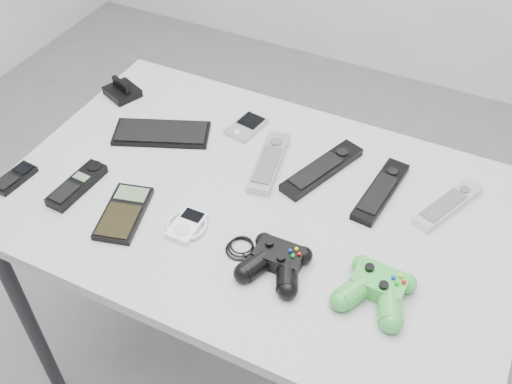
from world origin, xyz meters
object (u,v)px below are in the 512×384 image
at_px(remote_black_a, 322,169).
at_px(mobile_phone, 15,178).
at_px(pda_keyboard, 162,133).
at_px(controller_green, 377,288).
at_px(calculator, 124,213).
at_px(cordless_handset, 77,185).
at_px(pda, 246,126).
at_px(remote_silver_b, 448,204).
at_px(remote_silver_a, 269,161).
at_px(remote_black_b, 381,191).
at_px(mp3_player, 187,225).
at_px(controller_black, 276,260).
at_px(desk, 259,220).

relative_size(remote_black_a, mobile_phone, 2.29).
bearing_deg(pda_keyboard, controller_green, -42.77).
relative_size(pda_keyboard, calculator, 1.43).
bearing_deg(remote_black_a, cordless_handset, -127.85).
distance_m(pda, mobile_phone, 0.55).
bearing_deg(pda_keyboard, mobile_phone, -149.02).
height_order(remote_silver_b, calculator, remote_silver_b).
distance_m(pda, cordless_handset, 0.42).
bearing_deg(mobile_phone, remote_silver_a, 36.43).
xyz_separation_m(remote_black_a, calculator, (-0.32, -0.31, -0.00)).
xyz_separation_m(remote_silver_b, cordless_handset, (-0.74, -0.30, 0.00)).
bearing_deg(remote_black_b, mobile_phone, -151.09).
bearing_deg(pda, mp3_player, -74.28).
bearing_deg(controller_green, pda, 145.26).
xyz_separation_m(pda, mp3_player, (0.04, -0.35, 0.00)).
height_order(pda_keyboard, controller_black, controller_black).
relative_size(pda, controller_black, 0.45).
distance_m(pda_keyboard, mobile_phone, 0.35).
bearing_deg(cordless_handset, remote_black_b, 28.13).
bearing_deg(desk, controller_green, -23.07).
xyz_separation_m(pda_keyboard, pda, (0.17, 0.11, 0.00)).
bearing_deg(mp3_player, pda, 95.69).
bearing_deg(remote_silver_b, mp3_player, -124.14).
height_order(pda, remote_black_b, remote_black_b).
height_order(desk, remote_black_a, remote_black_a).
bearing_deg(remote_black_a, desk, -101.28).
xyz_separation_m(desk, controller_green, (0.30, -0.13, 0.09)).
bearing_deg(controller_black, mobile_phone, -177.91).
relative_size(remote_black_a, cordless_handset, 1.50).
xyz_separation_m(pda_keyboard, mp3_player, (0.21, -0.23, 0.00)).
xyz_separation_m(remote_silver_b, mp3_player, (-0.47, -0.30, -0.00)).
bearing_deg(mp3_player, controller_green, 0.72).
bearing_deg(desk, remote_silver_a, 104.89).
height_order(desk, controller_green, controller_green).
relative_size(remote_silver_b, controller_green, 1.29).
xyz_separation_m(remote_silver_a, remote_silver_b, (0.40, 0.05, -0.00)).
height_order(mobile_phone, calculator, same).
height_order(controller_black, controller_green, controller_green).
bearing_deg(remote_silver_b, cordless_handset, -134.27).
bearing_deg(remote_silver_b, controller_green, -79.42).
distance_m(remote_black_a, cordless_handset, 0.54).
xyz_separation_m(cordless_handset, mp3_player, (0.28, 0.01, -0.00)).
height_order(pda, cordless_handset, cordless_handset).
bearing_deg(pda_keyboard, cordless_handset, -127.77).
relative_size(desk, calculator, 6.93).
distance_m(pda, remote_silver_b, 0.51).
bearing_deg(pda_keyboard, controller_black, -53.15).
bearing_deg(controller_black, desk, 124.77).
bearing_deg(controller_green, cordless_handset, -175.99).
distance_m(desk, pda_keyboard, 0.33).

